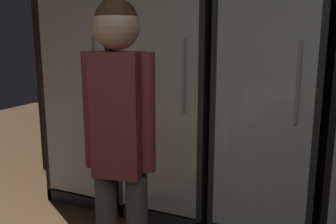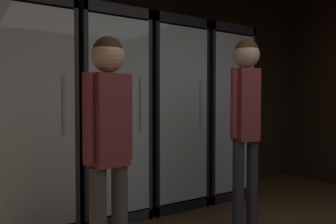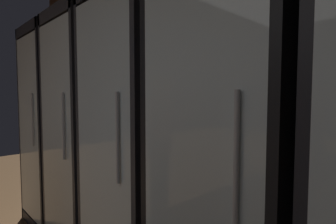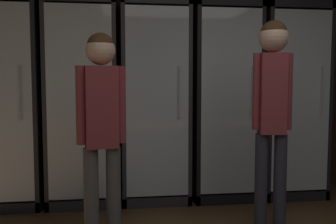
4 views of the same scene
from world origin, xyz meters
name	(u,v)px [view 2 (image 2 of 4)]	position (x,y,z in m)	size (l,w,h in m)	color
wall_back	(145,83)	(0.00, 3.03, 1.40)	(6.00, 0.06, 2.80)	black
cooler_left	(30,119)	(-1.33, 2.74, 1.02)	(0.69, 0.58, 2.08)	#2B2B30
cooler_center	(107,117)	(-0.60, 2.74, 1.02)	(0.69, 0.58, 2.08)	#2B2B30
cooler_right	(168,116)	(0.14, 2.74, 1.01)	(0.69, 0.58, 2.08)	black
cooler_far_right	(217,114)	(0.87, 2.74, 1.02)	(0.69, 0.58, 2.08)	black
shopper_near	(246,111)	(0.22, 1.62, 1.10)	(0.30, 0.23, 1.71)	#2D2D38
shopper_far	(109,133)	(-1.09, 1.53, 0.98)	(0.35, 0.21, 1.58)	#4C4C4C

